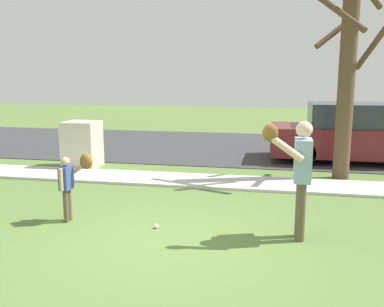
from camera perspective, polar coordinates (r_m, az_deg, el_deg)
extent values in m
plane|color=#567538|center=(9.53, 1.38, -4.04)|extent=(48.00, 48.00, 0.00)
cube|color=beige|center=(9.61, 1.49, -3.72)|extent=(36.00, 1.20, 0.06)
cube|color=#38383A|center=(14.47, 4.87, 0.97)|extent=(36.00, 6.80, 0.02)
cylinder|color=brown|center=(6.36, 14.49, -7.67)|extent=(0.14, 0.14, 0.88)
cylinder|color=brown|center=(6.53, 14.42, -7.20)|extent=(0.14, 0.14, 0.88)
cube|color=#8CADC6|center=(6.26, 14.76, -0.89)|extent=(0.24, 0.42, 0.62)
sphere|color=beige|center=(6.19, 14.95, 3.18)|extent=(0.24, 0.24, 0.24)
cylinder|color=beige|center=(5.96, 12.45, 0.83)|extent=(0.54, 0.11, 0.42)
ellipsoid|color=brown|center=(5.93, 10.54, 2.74)|extent=(0.22, 0.14, 0.26)
cylinder|color=beige|center=(6.52, 14.66, -0.28)|extent=(0.10, 0.10, 0.59)
cylinder|color=brown|center=(7.37, -16.30, -6.62)|extent=(0.09, 0.09, 0.54)
cylinder|color=brown|center=(7.28, -16.69, -6.86)|extent=(0.09, 0.09, 0.54)
cube|color=#33478C|center=(7.20, -16.68, -3.20)|extent=(0.15, 0.26, 0.39)
sphere|color=tan|center=(7.15, -16.80, -1.04)|extent=(0.15, 0.15, 0.15)
cylinder|color=tan|center=(7.24, -15.00, -1.93)|extent=(0.33, 0.07, 0.26)
ellipsoid|color=brown|center=(7.16, -14.13, -1.05)|extent=(0.22, 0.14, 0.26)
cylinder|color=tan|center=(7.06, -17.31, -3.41)|extent=(0.06, 0.06, 0.36)
sphere|color=white|center=(6.80, -4.86, -9.77)|extent=(0.07, 0.07, 0.07)
cube|color=beige|center=(11.47, -14.66, 1.20)|extent=(0.88, 0.80, 1.21)
cylinder|color=brown|center=(10.28, 20.20, 9.58)|extent=(0.37, 0.37, 4.68)
cylinder|color=brown|center=(10.56, 23.25, 13.20)|extent=(0.53, 1.36, 1.02)
cylinder|color=brown|center=(10.69, 18.99, 15.45)|extent=(1.05, 0.69, 0.85)
cylinder|color=brown|center=(9.85, 18.71, 18.13)|extent=(1.26, 1.11, 1.14)
cube|color=maroon|center=(12.64, 21.32, 1.60)|extent=(4.70, 1.90, 0.80)
cube|color=#2D333D|center=(12.56, 21.54, 4.87)|extent=(2.58, 1.75, 0.65)
cylinder|color=black|center=(13.33, 14.46, 1.30)|extent=(0.64, 0.22, 0.64)
cylinder|color=black|center=(11.68, 14.89, 0.02)|extent=(0.64, 0.22, 0.64)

